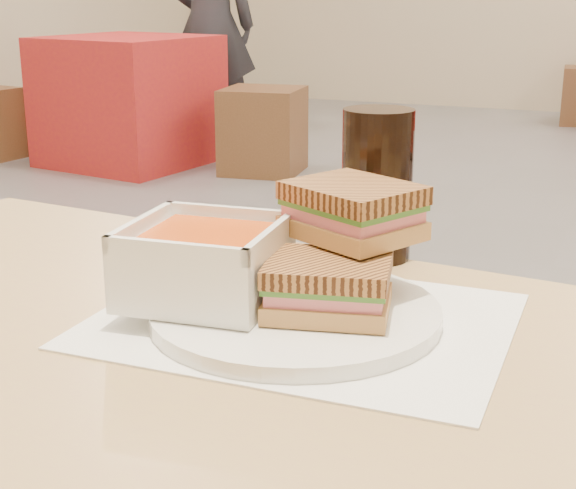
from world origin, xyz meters
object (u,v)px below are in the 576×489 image
at_px(cola_glass, 377,185).
at_px(bg_table_0, 129,101).
at_px(plate, 295,313).
at_px(soup_bowl, 205,265).
at_px(panini_lower, 328,286).
at_px(bg_chair_0r, 263,131).
at_px(patron_a, 210,25).

bearing_deg(cola_glass, bg_table_0, 127.02).
relative_size(plate, soup_bowl, 1.81).
xyz_separation_m(plate, soup_bowl, (-0.08, -0.01, 0.04)).
xyz_separation_m(panini_lower, bg_chair_0r, (-1.81, 3.78, -0.55)).
height_order(soup_bowl, bg_table_0, soup_bowl).
relative_size(plate, cola_glass, 1.58).
bearing_deg(patron_a, bg_chair_0r, -42.20).
relative_size(plate, panini_lower, 2.12).
distance_m(plate, cola_glass, 0.23).
bearing_deg(soup_bowl, plate, 9.25).
distance_m(plate, bg_chair_0r, 4.21).
relative_size(plate, bg_chair_0r, 0.54).
bearing_deg(bg_chair_0r, bg_table_0, -175.58).
relative_size(bg_table_0, bg_chair_0r, 2.00).
height_order(soup_bowl, bg_chair_0r, soup_bowl).
height_order(bg_table_0, patron_a, patron_a).
xyz_separation_m(soup_bowl, bg_table_0, (-2.55, 3.73, -0.42)).
xyz_separation_m(panini_lower, cola_glass, (-0.03, 0.22, 0.04)).
height_order(plate, bg_chair_0r, plate).
xyz_separation_m(plate, panini_lower, (0.03, -0.00, 0.03)).
xyz_separation_m(bg_table_0, bg_chair_0r, (0.85, 0.07, -0.14)).
distance_m(plate, bg_table_0, 4.57).
distance_m(soup_bowl, cola_glass, 0.25).
bearing_deg(panini_lower, patron_a, 119.31).
distance_m(cola_glass, patron_a, 4.80).
bearing_deg(bg_table_0, cola_glass, -52.98).
xyz_separation_m(cola_glass, bg_table_0, (-2.64, 3.50, -0.46)).
height_order(panini_lower, bg_chair_0r, panini_lower).
bearing_deg(soup_bowl, cola_glass, 68.44).
bearing_deg(patron_a, bg_table_0, -108.57).
relative_size(panini_lower, cola_glass, 0.75).
xyz_separation_m(cola_glass, bg_chair_0r, (-1.79, 3.56, -0.59)).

